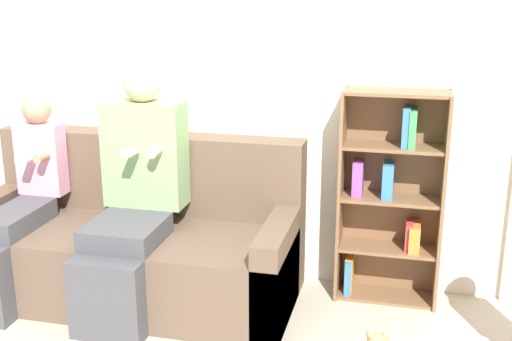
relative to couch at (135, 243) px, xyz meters
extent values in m
cube|color=silver|center=(0.32, 0.43, 0.98)|extent=(10.00, 0.06, 2.55)
cube|color=brown|center=(0.00, -0.14, -0.09)|extent=(1.83, 0.62, 0.41)
cube|color=brown|center=(0.00, 0.26, 0.14)|extent=(1.83, 0.19, 0.87)
cube|color=brown|center=(0.85, -0.14, -0.03)|extent=(0.14, 0.62, 0.53)
cube|color=#47474C|center=(0.07, -0.51, -0.09)|extent=(0.37, 0.12, 0.41)
cube|color=#47474C|center=(0.07, -0.25, 0.17)|extent=(0.37, 0.40, 0.11)
cube|color=#84AD70|center=(0.07, 0.05, 0.52)|extent=(0.44, 0.20, 0.58)
sphere|color=beige|center=(0.07, 0.05, 0.90)|extent=(0.20, 0.20, 0.20)
cylinder|color=beige|center=(0.19, -0.10, 0.58)|extent=(0.05, 0.10, 0.05)
cube|color=white|center=(0.07, -0.15, 0.58)|extent=(0.05, 0.12, 0.02)
cube|color=#47474C|center=(-0.60, -0.21, 0.17)|extent=(0.23, 0.47, 0.11)
cube|color=#E599BC|center=(-0.60, 0.08, 0.44)|extent=(0.27, 0.12, 0.42)
sphere|color=tan|center=(-0.60, 0.08, 0.72)|extent=(0.16, 0.16, 0.16)
cylinder|color=tan|center=(-0.52, -0.03, 0.48)|extent=(0.05, 0.10, 0.05)
cube|color=white|center=(-0.60, -0.08, 0.48)|extent=(0.05, 0.12, 0.02)
cube|color=brown|center=(1.12, 0.26, 0.29)|extent=(0.02, 0.25, 1.17)
cube|color=brown|center=(1.66, 0.26, 0.29)|extent=(0.02, 0.25, 1.17)
cube|color=brown|center=(1.39, 0.38, 0.29)|extent=(0.55, 0.02, 1.17)
cube|color=brown|center=(1.39, 0.26, -0.29)|extent=(0.52, 0.21, 0.02)
cube|color=brown|center=(1.39, 0.26, 0.00)|extent=(0.52, 0.21, 0.02)
cube|color=brown|center=(1.39, 0.26, 0.29)|extent=(0.52, 0.21, 0.02)
cube|color=brown|center=(1.39, 0.26, 0.58)|extent=(0.52, 0.21, 0.02)
cube|color=brown|center=(1.39, 0.26, 0.87)|extent=(0.52, 0.21, 0.02)
cube|color=orange|center=(1.53, 0.26, 0.09)|extent=(0.06, 0.18, 0.15)
cube|color=teal|center=(1.45, 0.26, 0.70)|extent=(0.04, 0.16, 0.21)
cube|color=orange|center=(1.19, 0.26, -0.17)|extent=(0.04, 0.12, 0.21)
cube|color=teal|center=(1.37, 0.26, 0.40)|extent=(0.06, 0.14, 0.19)
cube|color=teal|center=(1.18, 0.26, -0.18)|extent=(0.04, 0.17, 0.20)
cube|color=#429956|center=(1.48, 0.26, 0.69)|extent=(0.04, 0.18, 0.20)
cube|color=#C63838|center=(1.50, 0.26, 0.09)|extent=(0.04, 0.13, 0.16)
cube|color=#934CA3|center=(1.21, 0.26, 0.40)|extent=(0.05, 0.12, 0.19)
sphere|color=tan|center=(1.36, -0.57, -0.06)|extent=(0.04, 0.04, 0.04)
sphere|color=tan|center=(1.42, -0.57, -0.06)|extent=(0.04, 0.04, 0.04)
camera|label=1|loc=(1.45, -3.11, 1.41)|focal=45.00mm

